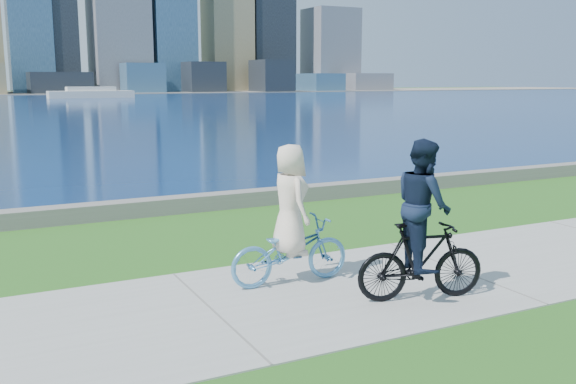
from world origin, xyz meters
name	(u,v)px	position (x,y,z in m)	size (l,w,h in m)	color
ground	(213,312)	(0.00, 0.00, 0.00)	(320.00, 320.00, 0.00)	#205616
concrete_path	(213,311)	(0.00, 0.00, 0.01)	(80.00, 3.50, 0.02)	#999994
seawall	(112,210)	(0.00, 6.20, 0.17)	(90.00, 0.50, 0.35)	slate
ferry_far	(91,93)	(14.57, 92.84, 0.69)	(12.29, 3.51, 1.67)	silver
cyclist_woman	(290,233)	(1.39, 0.58, 0.77)	(0.68, 1.83, 2.01)	#5496CC
cyclist_man	(422,233)	(2.63, -0.83, 0.93)	(0.94, 1.82, 2.16)	black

